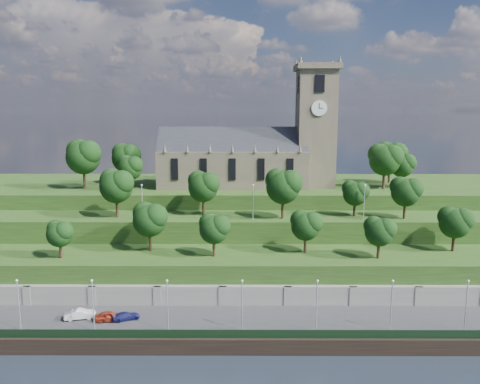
{
  "coord_description": "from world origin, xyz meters",
  "views": [
    {
      "loc": [
        -2.04,
        -56.57,
        31.48
      ],
      "look_at": [
        -2.38,
        30.0,
        16.41
      ],
      "focal_mm": 35.0,
      "sensor_mm": 36.0,
      "label": 1
    }
  ],
  "objects_px": {
    "church": "(255,152)",
    "car_right": "(126,316)",
    "car_middle": "(80,314)",
    "car_left": "(110,316)"
  },
  "relations": [
    {
      "from": "car_left",
      "to": "car_right",
      "type": "bearing_deg",
      "value": -90.34
    },
    {
      "from": "car_right",
      "to": "car_middle",
      "type": "bearing_deg",
      "value": 63.69
    },
    {
      "from": "car_left",
      "to": "car_middle",
      "type": "xyz_separation_m",
      "value": [
        -4.45,
        0.66,
        0.01
      ]
    },
    {
      "from": "church",
      "to": "car_middle",
      "type": "xyz_separation_m",
      "value": [
        -26.06,
        -39.59,
        -19.81
      ]
    },
    {
      "from": "car_left",
      "to": "car_middle",
      "type": "height_order",
      "value": "car_middle"
    },
    {
      "from": "church",
      "to": "car_right",
      "type": "height_order",
      "value": "church"
    },
    {
      "from": "car_middle",
      "to": "car_right",
      "type": "xyz_separation_m",
      "value": [
        6.64,
        -0.3,
        -0.15
      ]
    },
    {
      "from": "church",
      "to": "car_left",
      "type": "xyz_separation_m",
      "value": [
        -21.61,
        -40.25,
        -19.82
      ]
    },
    {
      "from": "car_middle",
      "to": "car_left",
      "type": "bearing_deg",
      "value": -112.86
    },
    {
      "from": "car_middle",
      "to": "car_right",
      "type": "bearing_deg",
      "value": -107.08
    }
  ]
}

